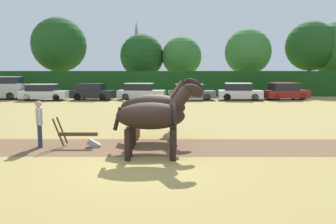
{
  "coord_description": "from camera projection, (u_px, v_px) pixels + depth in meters",
  "views": [
    {
      "loc": [
        0.83,
        -9.13,
        2.56
      ],
      "look_at": [
        0.69,
        2.94,
        1.1
      ],
      "focal_mm": 35.0,
      "sensor_mm": 36.0,
      "label": 1
    }
  ],
  "objects": [
    {
      "name": "plowed_furrow_strip",
      "position": [
        34.0,
        147.0,
        11.32
      ],
      "size": [
        27.52,
        2.86,
        0.01
      ],
      "primitive_type": "cube",
      "rotation": [
        0.0,
        0.0,
        0.01
      ],
      "color": "brown",
      "rests_on": "ground"
    },
    {
      "name": "parked_car_far_right",
      "position": [
        285.0,
        92.0,
        31.01
      ],
      "size": [
        4.43,
        2.48,
        1.6
      ],
      "rotation": [
        0.0,
        0.0,
        0.19
      ],
      "color": "maroon",
      "rests_on": "ground"
    },
    {
      "name": "tree_left",
      "position": [
        142.0,
        56.0,
        41.17
      ],
      "size": [
        5.48,
        5.48,
        7.37
      ],
      "color": "#4C3823",
      "rests_on": "ground"
    },
    {
      "name": "parked_car_center",
      "position": [
        141.0,
        92.0,
        31.1
      ],
      "size": [
        4.57,
        2.13,
        1.56
      ],
      "rotation": [
        0.0,
        0.0,
        -0.09
      ],
      "color": "silver",
      "rests_on": "ground"
    },
    {
      "name": "farmer_at_plow",
      "position": [
        39.0,
        121.0,
        11.2
      ],
      "size": [
        0.38,
        0.6,
        1.6
      ],
      "rotation": [
        0.0,
        0.0,
        0.43
      ],
      "color": "#28334C",
      "rests_on": "ground"
    },
    {
      "name": "parked_car_center_left",
      "position": [
        93.0,
        92.0,
        30.8
      ],
      "size": [
        4.13,
        2.29,
        1.55
      ],
      "rotation": [
        0.0,
        0.0,
        -0.12
      ],
      "color": "black",
      "rests_on": "ground"
    },
    {
      "name": "draft_horse_lead_right",
      "position": [
        157.0,
        108.0,
        11.14
      ],
      "size": [
        2.9,
        0.88,
        2.44
      ],
      "rotation": [
        0.0,
        0.0,
        0.01
      ],
      "color": "black",
      "rests_on": "ground"
    },
    {
      "name": "draft_horse_lead_left",
      "position": [
        154.0,
        116.0,
        9.62
      ],
      "size": [
        2.72,
        0.86,
        2.31
      ],
      "rotation": [
        0.0,
        0.0,
        0.01
      ],
      "color": "black",
      "rests_on": "ground"
    },
    {
      "name": "tree_center_left",
      "position": [
        182.0,
        56.0,
        40.59
      ],
      "size": [
        4.91,
        4.91,
        7.02
      ],
      "color": "#4C3823",
      "rests_on": "ground"
    },
    {
      "name": "church_spire",
      "position": [
        136.0,
        51.0,
        79.54
      ],
      "size": [
        2.29,
        2.29,
        14.88
      ],
      "color": "gray",
      "rests_on": "ground"
    },
    {
      "name": "parked_car_left",
      "position": [
        44.0,
        92.0,
        30.35
      ],
      "size": [
        4.28,
        2.01,
        1.52
      ],
      "rotation": [
        0.0,
        0.0,
        0.05
      ],
      "color": "silver",
      "rests_on": "ground"
    },
    {
      "name": "farmer_beside_team",
      "position": [
        172.0,
        107.0,
        14.44
      ],
      "size": [
        0.45,
        0.67,
        1.79
      ],
      "rotation": [
        0.0,
        0.0,
        0.22
      ],
      "color": "#28334C",
      "rests_on": "ground"
    },
    {
      "name": "tree_far_left",
      "position": [
        59.0,
        45.0,
        40.53
      ],
      "size": [
        6.69,
        6.69,
        9.32
      ],
      "color": "#423323",
      "rests_on": "ground"
    },
    {
      "name": "parked_car_center_right",
      "position": [
        191.0,
        92.0,
        30.65
      ],
      "size": [
        4.4,
        1.91,
        1.5
      ],
      "rotation": [
        0.0,
        0.0,
        0.05
      ],
      "color": "#565B66",
      "rests_on": "ground"
    },
    {
      "name": "parked_car_right",
      "position": [
        239.0,
        92.0,
        30.48
      ],
      "size": [
        4.15,
        2.17,
        1.6
      ],
      "rotation": [
        0.0,
        0.0,
        -0.1
      ],
      "color": "silver",
      "rests_on": "ground"
    },
    {
      "name": "hedgerow",
      "position": [
        164.0,
        83.0,
        36.22
      ],
      "size": [
        61.11,
        1.68,
        2.73
      ],
      "primitive_type": "cube",
      "color": "#194719",
      "rests_on": "ground"
    },
    {
      "name": "tree_center_right",
      "position": [
        311.0,
        46.0,
        39.37
      ],
      "size": [
        5.91,
        5.91,
        8.69
      ],
      "color": "#423323",
      "rests_on": "ground"
    },
    {
      "name": "ground_plane",
      "position": [
        143.0,
        162.0,
        9.38
      ],
      "size": [
        240.0,
        240.0,
        0.0
      ],
      "primitive_type": "plane",
      "color": "#998447"
    },
    {
      "name": "draft_horse_trail_left",
      "position": [
        158.0,
        106.0,
        12.68
      ],
      "size": [
        2.88,
        0.98,
        2.38
      ],
      "rotation": [
        0.0,
        0.0,
        0.01
      ],
      "color": "brown",
      "rests_on": "ground"
    },
    {
      "name": "tree_center",
      "position": [
        248.0,
        52.0,
        38.86
      ],
      "size": [
        5.46,
        5.46,
        7.74
      ],
      "color": "brown",
      "rests_on": "ground"
    },
    {
      "name": "plow",
      "position": [
        82.0,
        138.0,
        11.28
      ],
      "size": [
        1.59,
        0.46,
        1.13
      ],
      "rotation": [
        0.0,
        0.0,
        0.01
      ],
      "color": "#4C331E",
      "rests_on": "ground"
    }
  ]
}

